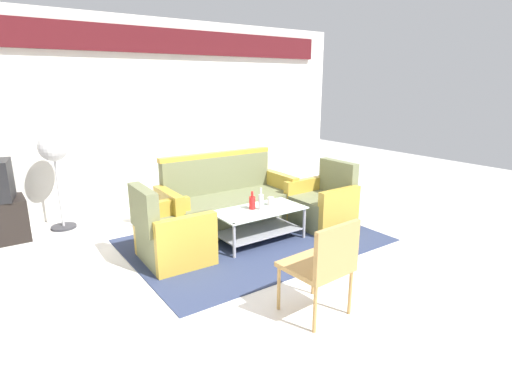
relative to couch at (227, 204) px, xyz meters
name	(u,v)px	position (x,y,z in m)	size (l,w,h in m)	color
ground_plane	(291,264)	(-0.06, -1.40, -0.32)	(14.00, 14.00, 0.00)	silver
wall_back	(168,109)	(-0.06, 1.65, 1.16)	(6.52, 0.19, 2.80)	silver
rug	(254,240)	(-0.01, -0.63, -0.31)	(2.94, 2.06, 0.01)	#2D3856
couch	(227,204)	(0.00, 0.00, 0.00)	(1.81, 0.77, 0.96)	#6B704C
armchair_left	(171,236)	(-1.06, -0.58, -0.03)	(0.72, 0.78, 0.85)	#6B704C
armchair_right	(323,205)	(1.05, -0.72, -0.03)	(0.71, 0.77, 0.85)	#6B704C
coffee_table	(258,220)	(0.03, -0.67, -0.04)	(1.10, 0.60, 0.40)	silver
bottle_red	(252,202)	(-0.03, -0.63, 0.18)	(0.07, 0.07, 0.22)	red
bottle_clear	(261,201)	(0.05, -0.70, 0.20)	(0.06, 0.06, 0.27)	silver
cup	(271,201)	(0.25, -0.63, 0.14)	(0.08, 0.08, 0.10)	silver
pedestal_fan	(54,153)	(-1.84, 1.20, 0.70)	(0.36, 0.36, 1.27)	#2D2D33
wicker_chair	(324,262)	(-0.49, -2.30, 0.18)	(0.51, 0.51, 0.84)	#AD844C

